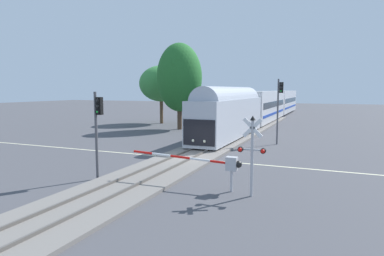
# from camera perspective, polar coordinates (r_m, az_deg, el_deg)

# --- Properties ---
(ground_plane) EXTENTS (220.00, 220.00, 0.00)m
(ground_plane) POSITION_cam_1_polar(r_m,az_deg,el_deg) (25.55, -0.85, -5.19)
(ground_plane) COLOR #47474C
(road_centre_stripe) EXTENTS (44.00, 0.20, 0.01)m
(road_centre_stripe) POSITION_cam_1_polar(r_m,az_deg,el_deg) (25.54, -0.85, -5.18)
(road_centre_stripe) COLOR beige
(road_centre_stripe) RESTS_ON ground
(railway_track) EXTENTS (4.40, 80.00, 0.32)m
(railway_track) POSITION_cam_1_polar(r_m,az_deg,el_deg) (25.53, -0.85, -4.98)
(railway_track) COLOR slate
(railway_track) RESTS_ON ground
(commuter_train) EXTENTS (3.04, 61.32, 5.16)m
(commuter_train) POSITION_cam_1_polar(r_m,az_deg,el_deg) (54.96, 12.26, 3.83)
(commuter_train) COLOR #B2B7C1
(commuter_train) RESTS_ON railway_track
(crossing_gate_near) EXTENTS (6.33, 0.40, 1.80)m
(crossing_gate_near) POSITION_cam_1_polar(r_m,az_deg,el_deg) (17.48, 4.33, -5.94)
(crossing_gate_near) COLOR #B7B7BC
(crossing_gate_near) RESTS_ON ground
(crossing_signal_mast) EXTENTS (1.36, 0.44, 3.95)m
(crossing_signal_mast) POSITION_cam_1_polar(r_m,az_deg,el_deg) (16.41, 10.13, -3.30)
(crossing_signal_mast) COLOR #B2B2B7
(crossing_signal_mast) RESTS_ON ground
(traffic_signal_median) EXTENTS (0.53, 0.38, 5.07)m
(traffic_signal_median) POSITION_cam_1_polar(r_m,az_deg,el_deg) (19.85, -15.70, 1.12)
(traffic_signal_median) COLOR #4C4C51
(traffic_signal_median) RESTS_ON ground
(traffic_signal_far_side) EXTENTS (0.53, 0.38, 6.17)m
(traffic_signal_far_side) POSITION_cam_1_polar(r_m,az_deg,el_deg) (32.63, 14.56, 4.44)
(traffic_signal_far_side) COLOR #4C4C51
(traffic_signal_far_side) RESTS_ON ground
(oak_behind_train) EXTENTS (5.83, 5.83, 11.13)m
(oak_behind_train) POSITION_cam_1_polar(r_m,az_deg,el_deg) (43.86, -2.14, 8.53)
(oak_behind_train) COLOR #4C3828
(oak_behind_train) RESTS_ON ground
(pine_left_background) EXTENTS (6.67, 6.67, 8.82)m
(pine_left_background) POSITION_cam_1_polar(r_m,az_deg,el_deg) (51.90, -5.24, 7.49)
(pine_left_background) COLOR brown
(pine_left_background) RESTS_ON ground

